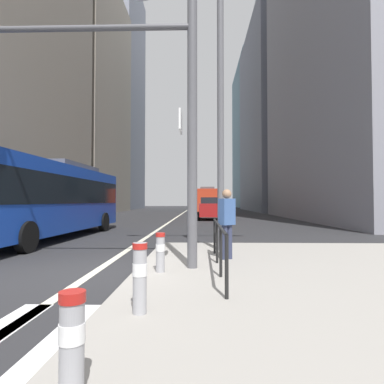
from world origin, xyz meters
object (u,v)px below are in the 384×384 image
Objects in this scene: bollard_front at (72,339)px; bollard_right at (160,250)px; car_oncoming_mid at (91,209)px; city_bus_red_distant at (202,200)px; city_bus_red_receding at (208,200)px; pedestrian_waiting at (227,220)px; street_lamp_post at (220,80)px; traffic_signal_gantry at (116,92)px; car_receding_near at (209,208)px; bollard_left at (140,274)px; city_bus_blue_oncoming at (49,196)px.

bollard_right reaches higher than bollard_front.
bollard_front is at bearing -71.32° from car_oncoming_mid.
city_bus_red_receding is at bearing -87.53° from city_bus_red_distant.
city_bus_red_receding is 34.72m from pedestrian_waiting.
city_bus_red_receding is 2.39× the size of car_oncoming_mid.
traffic_signal_gantry is at bearing -135.11° from street_lamp_post.
car_oncoming_mid is 9.89m from car_receding_near.
bollard_right is at bearing -91.12° from city_bus_red_distant.
bollard_right is at bearing 90.91° from bollard_left.
traffic_signal_gantry is at bearing -54.53° from city_bus_blue_oncoming.
city_bus_red_distant is at bearing 87.70° from traffic_signal_gantry.
bollard_right is at bearing -94.25° from car_receding_near.
city_bus_red_receding is at bearing 75.76° from city_bus_blue_oncoming.
bollard_left is at bearing -104.57° from street_lamp_post.
bollard_left is at bearing -110.28° from pedestrian_waiting.
city_bus_blue_oncoming is 46.70m from city_bus_red_distant.
city_bus_red_distant is at bearing 88.88° from bollard_right.
car_oncoming_mid reaches higher than bollard_left.
car_receding_near is at bearing 89.76° from pedestrian_waiting.
car_receding_near is 5.64× the size of bollard_right.
car_oncoming_mid is at bearing 108.68° from bollard_front.
bollard_left reaches higher than bollard_right.
city_bus_blue_oncoming is 6.45× the size of pedestrian_waiting.
traffic_signal_gantry is 6.52× the size of bollard_left.
car_receding_near reaches higher than bollard_right.
city_bus_red_distant is 6.37× the size of pedestrian_waiting.
city_bus_red_receding is 36.28m from bollard_right.
city_bus_red_receding is 16.90m from city_bus_red_distant.
street_lamp_post is at bearing -89.54° from city_bus_red_distant.
car_receding_near reaches higher than bollard_left.
car_receding_near is 0.76× the size of traffic_signal_gantry.
city_bus_red_distant is 57.42m from bollard_front.
street_lamp_post reaches higher than city_bus_red_distant.
city_bus_red_receding reaches higher than car_receding_near.
bollard_left is at bearing -91.03° from city_bus_red_distant.
street_lamp_post is 4.38m from pedestrian_waiting.
car_receding_near is 21.34m from traffic_signal_gantry.
city_bus_red_receding is at bearing 89.45° from street_lamp_post.
car_receding_near is at bearing -90.67° from city_bus_red_receding.
traffic_signal_gantry is at bearing -94.54° from city_bus_red_receding.
bollard_right is at bearing -50.50° from city_bus_blue_oncoming.
bollard_left is (5.72, -9.34, -1.18)m from city_bus_blue_oncoming.
city_bus_blue_oncoming is 14.12× the size of bollard_right.
car_oncoming_mid reaches higher than bollard_right.
traffic_signal_gantry is 0.75× the size of street_lamp_post.
car_receding_near is at bearing -89.00° from city_bus_red_distant.
car_oncoming_mid is at bearing 112.75° from bollard_right.
city_bus_red_distant is 2.54× the size of car_oncoming_mid.
city_bus_red_distant is 1.88× the size of traffic_signal_gantry.
city_bus_red_distant is at bearing 90.52° from pedestrian_waiting.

